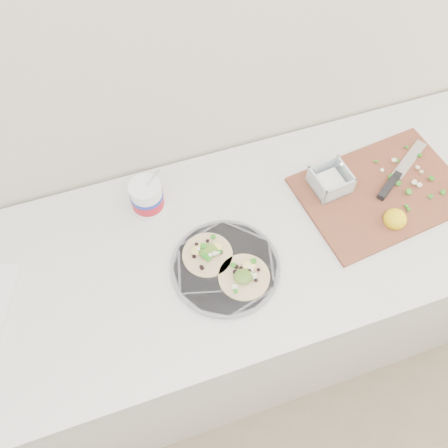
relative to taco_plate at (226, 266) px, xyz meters
name	(u,v)px	position (x,y,z in m)	size (l,w,h in m)	color
counter	(156,326)	(-0.23, 0.08, -0.47)	(2.44, 0.66, 0.90)	silver
taco_plate	(226,266)	(0.00, 0.00, 0.00)	(0.29, 0.29, 0.04)	slate
tub	(148,195)	(-0.14, 0.26, 0.05)	(0.09, 0.09, 0.21)	white
cutboard	(378,188)	(0.51, 0.10, 0.00)	(0.50, 0.38, 0.07)	brown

